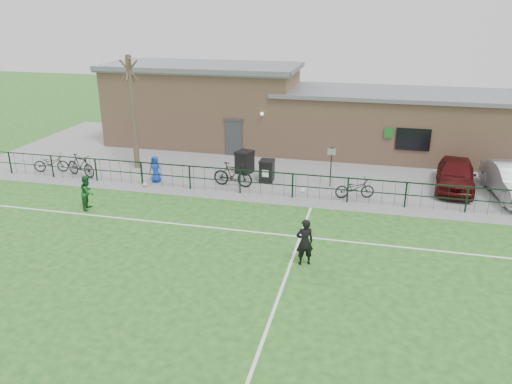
% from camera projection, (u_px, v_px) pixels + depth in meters
% --- Properties ---
extents(ground, '(90.00, 90.00, 0.00)m').
position_uv_depth(ground, '(219.00, 283.00, 15.99)').
color(ground, '#205819').
rests_on(ground, ground).
extents(paving_strip, '(34.00, 13.00, 0.02)m').
position_uv_depth(paving_strip, '(291.00, 162.00, 28.27)').
color(paving_strip, slate).
rests_on(paving_strip, ground).
extents(pitch_line_touch, '(28.00, 0.10, 0.01)m').
position_uv_depth(pitch_line_touch, '(270.00, 197.00, 23.08)').
color(pitch_line_touch, white).
rests_on(pitch_line_touch, ground).
extents(pitch_line_mid, '(28.00, 0.10, 0.01)m').
position_uv_depth(pitch_line_mid, '(250.00, 231.00, 19.63)').
color(pitch_line_mid, white).
rests_on(pitch_line_mid, ground).
extents(pitch_line_perp, '(0.10, 16.00, 0.01)m').
position_uv_depth(pitch_line_perp, '(281.00, 291.00, 15.55)').
color(pitch_line_perp, white).
rests_on(pitch_line_perp, ground).
extents(perimeter_fence, '(28.00, 0.10, 1.20)m').
position_uv_depth(perimeter_fence, '(271.00, 184.00, 23.06)').
color(perimeter_fence, black).
rests_on(perimeter_fence, ground).
extents(bare_tree, '(0.30, 0.30, 6.00)m').
position_uv_depth(bare_tree, '(133.00, 113.00, 26.24)').
color(bare_tree, '#4A382D').
rests_on(bare_tree, ground).
extents(wheelie_bin_left, '(0.96, 1.02, 1.11)m').
position_uv_depth(wheelie_bin_left, '(245.00, 163.00, 26.23)').
color(wheelie_bin_left, black).
rests_on(wheelie_bin_left, paving_strip).
extents(wheelie_bin_right, '(0.67, 0.76, 1.00)m').
position_uv_depth(wheelie_bin_right, '(267.00, 171.00, 25.06)').
color(wheelie_bin_right, black).
rests_on(wheelie_bin_right, paving_strip).
extents(sign_post, '(0.06, 0.06, 2.00)m').
position_uv_depth(sign_post, '(331.00, 167.00, 24.11)').
color(sign_post, black).
rests_on(sign_post, paving_strip).
extents(car_maroon, '(2.25, 4.51, 1.48)m').
position_uv_depth(car_maroon, '(456.00, 174.00, 23.87)').
color(car_maroon, '#400B0C').
rests_on(car_maroon, paving_strip).
extents(bicycle_a, '(1.92, 1.11, 0.95)m').
position_uv_depth(bicycle_a, '(51.00, 163.00, 26.42)').
color(bicycle_a, black).
rests_on(bicycle_a, paving_strip).
extents(bicycle_b, '(2.01, 1.10, 1.16)m').
position_uv_depth(bicycle_b, '(81.00, 165.00, 25.71)').
color(bicycle_b, black).
rests_on(bicycle_b, paving_strip).
extents(bicycle_d, '(2.03, 0.70, 1.20)m').
position_uv_depth(bicycle_d, '(233.00, 175.00, 24.27)').
color(bicycle_d, black).
rests_on(bicycle_d, paving_strip).
extents(bicycle_e, '(1.90, 1.10, 0.95)m').
position_uv_depth(bicycle_e, '(355.00, 188.00, 22.84)').
color(bicycle_e, black).
rests_on(bicycle_e, paving_strip).
extents(spectator_child, '(0.70, 0.50, 1.35)m').
position_uv_depth(spectator_child, '(155.00, 169.00, 24.85)').
color(spectator_child, '#143CBF').
rests_on(spectator_child, paving_strip).
extents(goalkeeper_kick, '(1.04, 3.63, 1.67)m').
position_uv_depth(goalkeeper_kick, '(305.00, 240.00, 16.97)').
color(goalkeeper_kick, black).
rests_on(goalkeeper_kick, ground).
extents(outfield_player, '(0.72, 0.84, 1.51)m').
position_uv_depth(outfield_player, '(88.00, 192.00, 21.58)').
color(outfield_player, '#185422').
rests_on(outfield_player, ground).
extents(ball_ground, '(0.24, 0.24, 0.24)m').
position_uv_depth(ball_ground, '(145.00, 185.00, 24.37)').
color(ball_ground, silver).
rests_on(ball_ground, ground).
extents(clubhouse, '(24.25, 5.40, 4.96)m').
position_uv_depth(clubhouse, '(286.00, 112.00, 30.41)').
color(clubhouse, tan).
rests_on(clubhouse, ground).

